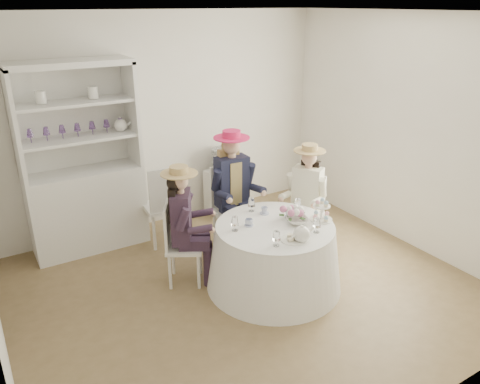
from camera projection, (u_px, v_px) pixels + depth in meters
ground at (245, 288)px, 4.90m from camera, size 4.50×4.50×0.00m
ceiling at (246, 12)px, 3.88m from camera, size 4.50×4.50×0.00m
wall_back at (163, 122)px, 5.97m from camera, size 4.50×0.00×4.50m
wall_front at (422, 258)px, 2.80m from camera, size 4.50×0.00×4.50m
wall_right at (408, 133)px, 5.47m from camera, size 0.00×4.50×4.50m
tea_table at (274, 256)px, 4.83m from camera, size 1.41×1.41×0.69m
hutch at (85, 186)px, 5.46m from camera, size 1.37×0.65×2.21m
side_table at (224, 192)px, 6.52m from camera, size 0.47×0.47×0.63m
hatbox at (223, 160)px, 6.34m from camera, size 0.38×0.38×0.32m
guest_left at (184, 219)px, 4.74m from camera, size 0.55×0.51×1.30m
guest_mid at (233, 184)px, 5.41m from camera, size 0.53×0.55×1.45m
guest_right at (307, 191)px, 5.45m from camera, size 0.55×0.51×1.29m
spare_chair at (164, 203)px, 5.59m from camera, size 0.45×0.45×1.02m
teacup_a at (249, 223)px, 4.68m from camera, size 0.09×0.09×0.06m
teacup_b at (264, 211)px, 4.95m from camera, size 0.08×0.08×0.07m
teacup_c at (289, 214)px, 4.88m from camera, size 0.09×0.09×0.06m
flower_bowl at (297, 221)px, 4.73m from camera, size 0.29×0.29×0.05m
flower_arrangement at (293, 212)px, 4.78m from camera, size 0.20×0.20×0.07m
table_teapot at (302, 234)px, 4.37m from camera, size 0.23×0.16×0.17m
sandwich_plate at (293, 239)px, 4.40m from camera, size 0.24×0.24×0.05m
cupcake_stand at (321, 213)px, 4.79m from camera, size 0.23×0.23×0.22m
stemware_set at (275, 219)px, 4.67m from camera, size 0.88×0.85×0.15m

